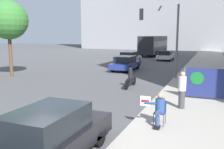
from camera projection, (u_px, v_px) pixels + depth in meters
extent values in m
cube|color=#A8A399|center=(204.00, 78.00, 19.74)|extent=(4.38, 90.00, 0.17)
cylinder|color=#474C56|center=(153.00, 120.00, 9.02)|extent=(0.03, 0.03, 0.44)
cylinder|color=#474C56|center=(164.00, 121.00, 8.89)|extent=(0.03, 0.03, 0.44)
cylinder|color=#474C56|center=(156.00, 117.00, 9.36)|extent=(0.03, 0.03, 0.44)
cylinder|color=#474C56|center=(165.00, 118.00, 9.23)|extent=(0.03, 0.03, 0.44)
cube|color=navy|center=(160.00, 113.00, 9.09)|extent=(0.40, 0.40, 0.02)
cube|color=navy|center=(161.00, 106.00, 9.23)|extent=(0.40, 0.02, 0.38)
cylinder|color=#334775|center=(159.00, 112.00, 8.93)|extent=(0.18, 0.42, 0.18)
cylinder|color=#334775|center=(157.00, 122.00, 8.79)|extent=(0.16, 0.16, 0.44)
cube|color=black|center=(157.00, 127.00, 8.76)|extent=(0.20, 0.28, 0.10)
cylinder|color=navy|center=(160.00, 106.00, 9.08)|extent=(0.34, 0.34, 0.52)
sphere|color=tan|center=(160.00, 96.00, 9.02)|extent=(0.22, 0.22, 0.22)
cylinder|color=navy|center=(151.00, 103.00, 9.11)|extent=(0.45, 0.09, 0.09)
cube|color=white|center=(145.00, 101.00, 9.18)|extent=(0.39, 0.02, 0.37)
cube|color=#AD1414|center=(145.00, 101.00, 9.17)|extent=(0.30, 0.01, 0.09)
cylinder|color=#424247|center=(182.00, 99.00, 11.16)|extent=(0.28, 0.28, 0.81)
cylinder|color=silver|center=(182.00, 84.00, 11.05)|extent=(0.34, 0.34, 0.64)
sphere|color=tan|center=(183.00, 74.00, 10.98)|extent=(0.21, 0.21, 0.21)
cylinder|color=slate|center=(184.00, 83.00, 13.07)|extent=(0.06, 0.06, 1.60)
cube|color=navy|center=(207.00, 83.00, 12.65)|extent=(2.22, 0.02, 1.50)
cylinder|color=#197A33|center=(197.00, 78.00, 12.78)|extent=(0.66, 0.01, 0.66)
cylinder|color=slate|center=(177.00, 42.00, 18.85)|extent=(0.16, 0.16, 5.54)
cylinder|color=slate|center=(160.00, 8.00, 18.64)|extent=(0.80, 2.66, 0.11)
cube|color=black|center=(141.00, 14.00, 18.88)|extent=(0.37, 0.37, 0.84)
sphere|color=green|center=(141.00, 18.00, 18.92)|extent=(0.18, 0.18, 0.18)
cube|color=black|center=(52.00, 142.00, 6.74)|extent=(1.72, 4.34, 0.58)
cube|color=black|center=(47.00, 122.00, 6.49)|extent=(1.48, 2.26, 0.67)
cylinder|color=black|center=(58.00, 129.00, 8.29)|extent=(0.22, 0.64, 0.64)
cylinder|color=black|center=(99.00, 136.00, 7.73)|extent=(0.22, 0.64, 0.64)
cube|color=navy|center=(126.00, 65.00, 24.57)|extent=(1.85, 4.51, 0.52)
cube|color=black|center=(125.00, 59.00, 24.31)|extent=(1.60, 2.35, 0.63)
cylinder|color=black|center=(123.00, 65.00, 26.19)|extent=(0.22, 0.64, 0.64)
cylinder|color=black|center=(138.00, 66.00, 25.58)|extent=(0.22, 0.64, 0.64)
cylinder|color=black|center=(113.00, 68.00, 23.62)|extent=(0.22, 0.64, 0.64)
cylinder|color=black|center=(129.00, 69.00, 23.02)|extent=(0.22, 0.64, 0.64)
cube|color=silver|center=(130.00, 59.00, 30.78)|extent=(1.81, 4.62, 0.53)
cube|color=black|center=(129.00, 54.00, 30.52)|extent=(1.56, 2.40, 0.63)
cylinder|color=black|center=(127.00, 59.00, 32.42)|extent=(0.22, 0.64, 0.64)
cylinder|color=black|center=(139.00, 60.00, 31.83)|extent=(0.22, 0.64, 0.64)
cylinder|color=black|center=(120.00, 62.00, 29.80)|extent=(0.22, 0.64, 0.64)
cylinder|color=black|center=(132.00, 62.00, 29.21)|extent=(0.22, 0.64, 0.64)
cube|color=white|center=(165.00, 56.00, 34.66)|extent=(1.86, 4.10, 0.48)
cube|color=black|center=(165.00, 53.00, 34.43)|extent=(1.60, 2.13, 0.59)
cylinder|color=black|center=(161.00, 57.00, 36.16)|extent=(0.22, 0.64, 0.64)
cylinder|color=black|center=(173.00, 57.00, 35.55)|extent=(0.22, 0.64, 0.64)
cylinder|color=black|center=(158.00, 58.00, 33.83)|extent=(0.22, 0.64, 0.64)
cylinder|color=black|center=(170.00, 59.00, 33.22)|extent=(0.22, 0.64, 0.64)
cube|color=#232328|center=(154.00, 44.00, 43.49)|extent=(2.54, 11.93, 2.85)
cube|color=black|center=(154.00, 43.00, 43.47)|extent=(2.56, 11.34, 0.92)
cylinder|color=black|center=(152.00, 51.00, 47.50)|extent=(0.30, 1.04, 1.04)
cylinder|color=black|center=(164.00, 51.00, 46.67)|extent=(0.30, 1.04, 1.04)
cylinder|color=black|center=(142.00, 53.00, 40.73)|extent=(0.30, 1.04, 1.04)
cylinder|color=black|center=(156.00, 54.00, 39.90)|extent=(0.30, 1.04, 1.04)
cube|color=black|center=(131.00, 80.00, 16.56)|extent=(0.24, 0.96, 0.32)
cylinder|color=black|center=(130.00, 74.00, 16.45)|extent=(0.28, 0.28, 0.65)
sphere|color=black|center=(130.00, 69.00, 16.39)|extent=(0.24, 0.24, 0.24)
cylinder|color=black|center=(134.00, 81.00, 17.32)|extent=(0.10, 0.60, 0.60)
cylinder|color=black|center=(127.00, 85.00, 15.85)|extent=(0.10, 0.60, 0.60)
cylinder|color=brown|center=(11.00, 55.00, 20.66)|extent=(0.28, 0.28, 3.55)
sphere|color=#387A33|center=(8.00, 20.00, 20.22)|extent=(3.14, 3.14, 3.14)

